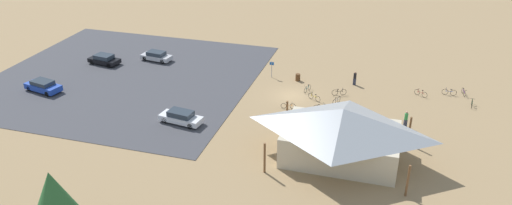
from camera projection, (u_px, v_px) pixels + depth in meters
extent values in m
plane|color=#9E7F56|center=(292.00, 96.00, 58.97)|extent=(160.00, 160.00, 0.00)
cube|color=#424247|center=(125.00, 76.00, 64.13)|extent=(32.86, 31.73, 0.05)
cube|color=beige|center=(340.00, 144.00, 46.19)|extent=(10.48, 6.91, 3.02)
pyramid|color=#93999E|center=(343.00, 119.00, 45.05)|extent=(12.59, 9.01, 2.13)
cylinder|color=brown|center=(409.00, 131.00, 48.38)|extent=(0.20, 0.20, 3.02)
cylinder|color=brown|center=(287.00, 114.00, 51.48)|extent=(0.20, 0.20, 3.02)
cylinder|color=brown|center=(408.00, 181.00, 40.90)|extent=(0.20, 0.20, 3.02)
cylinder|color=brown|center=(265.00, 158.00, 44.01)|extent=(0.20, 0.20, 3.02)
cylinder|color=brown|center=(298.00, 77.00, 62.78)|extent=(0.60, 0.60, 0.90)
cylinder|color=#99999E|center=(272.00, 69.00, 63.45)|extent=(0.08, 0.08, 2.20)
cube|color=#1959B2|center=(272.00, 64.00, 63.10)|extent=(0.56, 0.04, 0.40)
cone|color=#2D6633|center=(54.00, 198.00, 33.04)|extent=(3.75, 3.75, 4.21)
torus|color=black|center=(346.00, 109.00, 55.14)|extent=(0.60, 0.49, 0.73)
torus|color=black|center=(353.00, 112.00, 54.36)|extent=(0.60, 0.49, 0.73)
cylinder|color=#197A7F|center=(349.00, 110.00, 54.70)|extent=(0.78, 0.64, 0.04)
cylinder|color=#197A7F|center=(348.00, 108.00, 54.80)|extent=(0.04, 0.04, 0.41)
cube|color=black|center=(348.00, 107.00, 54.71)|extent=(0.21, 0.19, 0.05)
cylinder|color=#197A7F|center=(352.00, 110.00, 54.33)|extent=(0.04, 0.04, 0.51)
cylinder|color=black|center=(352.00, 108.00, 54.21)|extent=(0.33, 0.39, 0.03)
torus|color=black|center=(454.00, 93.00, 58.87)|extent=(0.73, 0.05, 0.73)
torus|color=black|center=(445.00, 92.00, 59.13)|extent=(0.73, 0.05, 0.73)
cylinder|color=#2347B7|center=(449.00, 91.00, 58.95)|extent=(0.89, 0.05, 0.04)
cylinder|color=#2347B7|center=(451.00, 91.00, 58.87)|extent=(0.04, 0.04, 0.38)
cube|color=black|center=(451.00, 90.00, 58.79)|extent=(0.20, 0.08, 0.05)
cylinder|color=#2347B7|center=(446.00, 90.00, 59.00)|extent=(0.04, 0.04, 0.47)
cylinder|color=black|center=(446.00, 88.00, 58.90)|extent=(0.04, 0.48, 0.03)
torus|color=black|center=(284.00, 106.00, 55.90)|extent=(0.64, 0.15, 0.64)
torus|color=black|center=(293.00, 106.00, 55.80)|extent=(0.64, 0.15, 0.64)
cylinder|color=orange|center=(288.00, 105.00, 55.80)|extent=(0.94, 0.20, 0.04)
cylinder|color=orange|center=(287.00, 104.00, 55.77)|extent=(0.04, 0.04, 0.42)
cube|color=black|center=(287.00, 103.00, 55.68)|extent=(0.21, 0.11, 0.05)
cylinder|color=orange|center=(292.00, 104.00, 55.71)|extent=(0.04, 0.04, 0.43)
cylinder|color=black|center=(292.00, 103.00, 55.62)|extent=(0.12, 0.48, 0.03)
torus|color=black|center=(472.00, 105.00, 55.97)|extent=(0.11, 0.69, 0.69)
torus|color=black|center=(472.00, 102.00, 56.76)|extent=(0.11, 0.69, 0.69)
cylinder|color=#1E7F38|center=(472.00, 103.00, 56.32)|extent=(0.13, 0.88, 0.04)
cylinder|color=#1E7F38|center=(472.00, 103.00, 56.14)|extent=(0.04, 0.04, 0.36)
cube|color=black|center=(473.00, 101.00, 56.06)|extent=(0.10, 0.21, 0.05)
cylinder|color=#1E7F38|center=(472.00, 100.00, 56.59)|extent=(0.04, 0.04, 0.42)
cylinder|color=black|center=(473.00, 99.00, 56.50)|extent=(0.48, 0.08, 0.03)
torus|color=black|center=(334.00, 103.00, 56.53)|extent=(0.32, 0.69, 0.73)
torus|color=black|center=(339.00, 99.00, 57.24)|extent=(0.32, 0.69, 0.73)
cylinder|color=silver|center=(336.00, 100.00, 56.84)|extent=(0.40, 0.88, 0.04)
cylinder|color=silver|center=(336.00, 100.00, 56.66)|extent=(0.04, 0.04, 0.45)
cube|color=black|center=(336.00, 98.00, 56.56)|extent=(0.15, 0.22, 0.05)
cylinder|color=silver|center=(338.00, 98.00, 57.06)|extent=(0.04, 0.04, 0.51)
cylinder|color=black|center=(339.00, 96.00, 56.95)|extent=(0.45, 0.22, 0.03)
torus|color=black|center=(425.00, 95.00, 58.38)|extent=(0.62, 0.42, 0.71)
torus|color=black|center=(417.00, 92.00, 59.06)|extent=(0.62, 0.42, 0.71)
cylinder|color=red|center=(421.00, 93.00, 58.67)|extent=(0.80, 0.53, 0.04)
cylinder|color=red|center=(422.00, 92.00, 58.49)|extent=(0.04, 0.04, 0.47)
cube|color=black|center=(423.00, 90.00, 58.39)|extent=(0.21, 0.18, 0.05)
cylinder|color=red|center=(418.00, 91.00, 58.90)|extent=(0.04, 0.04, 0.43)
cylinder|color=black|center=(418.00, 89.00, 58.80)|extent=(0.29, 0.42, 0.03)
torus|color=black|center=(318.00, 99.00, 57.40)|extent=(0.65, 0.38, 0.72)
torus|color=black|center=(311.00, 96.00, 58.08)|extent=(0.65, 0.38, 0.72)
cylinder|color=yellow|center=(314.00, 97.00, 57.69)|extent=(0.88, 0.50, 0.04)
cylinder|color=yellow|center=(316.00, 96.00, 57.52)|extent=(0.04, 0.04, 0.43)
cube|color=black|center=(316.00, 95.00, 57.43)|extent=(0.21, 0.17, 0.05)
cylinder|color=yellow|center=(312.00, 94.00, 57.91)|extent=(0.04, 0.04, 0.48)
cylinder|color=black|center=(312.00, 93.00, 57.80)|extent=(0.26, 0.44, 0.03)
torus|color=black|center=(335.00, 93.00, 58.88)|extent=(0.71, 0.34, 0.76)
torus|color=black|center=(343.00, 92.00, 59.00)|extent=(0.71, 0.34, 0.76)
cylinder|color=black|center=(339.00, 91.00, 58.89)|extent=(0.89, 0.42, 0.04)
cylinder|color=black|center=(338.00, 91.00, 58.83)|extent=(0.04, 0.04, 0.41)
cube|color=black|center=(338.00, 89.00, 58.74)|extent=(0.22, 0.15, 0.05)
cylinder|color=black|center=(343.00, 90.00, 58.89)|extent=(0.04, 0.04, 0.46)
cylinder|color=black|center=(343.00, 89.00, 58.79)|extent=(0.22, 0.45, 0.03)
torus|color=black|center=(316.00, 108.00, 55.27)|extent=(0.70, 0.37, 0.76)
torus|color=black|center=(324.00, 107.00, 55.42)|extent=(0.70, 0.37, 0.76)
cylinder|color=#B7B7BC|center=(320.00, 107.00, 55.29)|extent=(0.82, 0.42, 0.04)
cylinder|color=#B7B7BC|center=(319.00, 106.00, 55.23)|extent=(0.04, 0.04, 0.39)
cube|color=black|center=(319.00, 105.00, 55.14)|extent=(0.21, 0.16, 0.05)
cylinder|color=#B7B7BC|center=(324.00, 105.00, 55.29)|extent=(0.04, 0.04, 0.52)
cylinder|color=black|center=(324.00, 103.00, 55.17)|extent=(0.24, 0.45, 0.03)
torus|color=black|center=(463.00, 90.00, 59.48)|extent=(0.14, 0.70, 0.71)
torus|color=black|center=(464.00, 94.00, 58.61)|extent=(0.14, 0.70, 0.71)
cylinder|color=#722D9E|center=(464.00, 91.00, 58.99)|extent=(0.17, 0.90, 0.04)
cylinder|color=#722D9E|center=(463.00, 90.00, 59.11)|extent=(0.04, 0.04, 0.38)
cube|color=black|center=(464.00, 89.00, 59.03)|extent=(0.11, 0.21, 0.05)
cylinder|color=#722D9E|center=(465.00, 92.00, 58.60)|extent=(0.04, 0.04, 0.43)
cylinder|color=black|center=(465.00, 90.00, 58.51)|extent=(0.48, 0.10, 0.03)
torus|color=black|center=(309.00, 87.00, 60.26)|extent=(0.26, 0.67, 0.70)
torus|color=black|center=(306.00, 90.00, 59.56)|extent=(0.26, 0.67, 0.70)
cylinder|color=#197A7F|center=(308.00, 88.00, 59.86)|extent=(0.31, 0.84, 0.04)
cylinder|color=#197A7F|center=(308.00, 87.00, 59.94)|extent=(0.04, 0.04, 0.45)
cube|color=black|center=(308.00, 85.00, 59.84)|extent=(0.14, 0.22, 0.05)
cylinder|color=#197A7F|center=(306.00, 88.00, 59.53)|extent=(0.04, 0.04, 0.46)
cylinder|color=black|center=(306.00, 86.00, 59.43)|extent=(0.47, 0.18, 0.03)
cube|color=#1E42B2|center=(43.00, 87.00, 59.79)|extent=(4.87, 2.76, 0.68)
cube|color=#2D3842|center=(42.00, 82.00, 59.53)|extent=(2.85, 2.14, 0.48)
cylinder|color=black|center=(29.00, 89.00, 59.90)|extent=(0.67, 0.34, 0.64)
cylinder|color=black|center=(40.00, 84.00, 61.21)|extent=(0.67, 0.34, 0.64)
cylinder|color=black|center=(47.00, 94.00, 58.58)|extent=(0.67, 0.34, 0.64)
cylinder|color=black|center=(58.00, 89.00, 59.89)|extent=(0.67, 0.34, 0.64)
cube|color=#BCBCC1|center=(157.00, 57.00, 68.87)|extent=(4.45, 2.25, 0.58)
cube|color=#2D3842|center=(156.00, 53.00, 68.63)|extent=(2.56, 1.82, 0.52)
cylinder|color=black|center=(145.00, 59.00, 68.85)|extent=(0.66, 0.30, 0.64)
cylinder|color=black|center=(151.00, 55.00, 70.10)|extent=(0.66, 0.30, 0.64)
cylinder|color=black|center=(162.00, 62.00, 67.81)|extent=(0.66, 0.30, 0.64)
cylinder|color=black|center=(169.00, 58.00, 69.07)|extent=(0.66, 0.30, 0.64)
cube|color=black|center=(104.00, 60.00, 67.73)|extent=(4.49, 2.46, 0.57)
cube|color=#2D3842|center=(104.00, 57.00, 67.48)|extent=(2.60, 1.98, 0.54)
cylinder|color=black|center=(92.00, 62.00, 67.66)|extent=(0.66, 0.30, 0.64)
cylinder|color=black|center=(100.00, 58.00, 69.03)|extent=(0.66, 0.30, 0.64)
cylinder|color=black|center=(109.00, 65.00, 66.60)|extent=(0.66, 0.30, 0.64)
cylinder|color=black|center=(117.00, 61.00, 67.96)|extent=(0.66, 0.30, 0.64)
cube|color=white|center=(181.00, 118.00, 52.64)|extent=(4.83, 2.33, 0.61)
cube|color=#2D3842|center=(181.00, 114.00, 52.38)|extent=(2.78, 1.85, 0.57)
cylinder|color=black|center=(165.00, 120.00, 52.70)|extent=(0.66, 0.30, 0.64)
cylinder|color=black|center=(172.00, 114.00, 53.93)|extent=(0.66, 0.30, 0.64)
cylinder|color=black|center=(190.00, 126.00, 51.54)|extent=(0.66, 0.30, 0.64)
cylinder|color=black|center=(198.00, 120.00, 52.77)|extent=(0.66, 0.30, 0.64)
cube|color=#2D3347|center=(405.00, 123.00, 52.00)|extent=(0.38, 0.34, 0.89)
cylinder|color=green|center=(406.00, 116.00, 51.65)|extent=(0.36, 0.36, 0.70)
sphere|color=tan|center=(407.00, 112.00, 51.44)|extent=(0.24, 0.24, 0.24)
cube|color=#2D3347|center=(354.00, 81.00, 61.63)|extent=(0.36, 0.30, 0.90)
cylinder|color=black|center=(355.00, 76.00, 61.29)|extent=(0.36, 0.36, 0.65)
sphere|color=tan|center=(355.00, 72.00, 61.09)|extent=(0.24, 0.24, 0.24)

